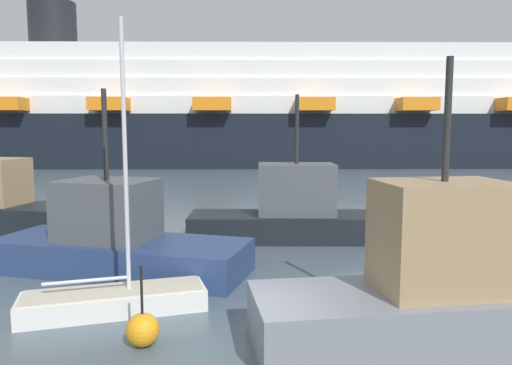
{
  "coord_description": "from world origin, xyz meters",
  "views": [
    {
      "loc": [
        0.23,
        -9.58,
        4.85
      ],
      "look_at": [
        0.0,
        13.64,
        2.19
      ],
      "focal_mm": 34.17,
      "sensor_mm": 36.0,
      "label": 1
    }
  ],
  "objects_px": {
    "cruise_ship": "(216,114)",
    "fishing_boat_1": "(290,213)",
    "sailboat_3": "(115,298)",
    "fishing_boat_2": "(116,240)",
    "fishing_boat_3": "(430,287)",
    "channel_buoy_0": "(143,329)",
    "channel_buoy_1": "(275,211)"
  },
  "relations": [
    {
      "from": "sailboat_3",
      "to": "fishing_boat_3",
      "type": "height_order",
      "value": "sailboat_3"
    },
    {
      "from": "fishing_boat_2",
      "to": "channel_buoy_1",
      "type": "height_order",
      "value": "fishing_boat_2"
    },
    {
      "from": "fishing_boat_1",
      "to": "channel_buoy_0",
      "type": "bearing_deg",
      "value": -110.48
    },
    {
      "from": "fishing_boat_1",
      "to": "cruise_ship",
      "type": "relative_size",
      "value": 0.07
    },
    {
      "from": "fishing_boat_2",
      "to": "cruise_ship",
      "type": "xyz_separation_m",
      "value": [
        -0.95,
        47.56,
        5.48
      ]
    },
    {
      "from": "sailboat_3",
      "to": "channel_buoy_0",
      "type": "height_order",
      "value": "sailboat_3"
    },
    {
      "from": "fishing_boat_1",
      "to": "sailboat_3",
      "type": "bearing_deg",
      "value": -121.24
    },
    {
      "from": "fishing_boat_1",
      "to": "fishing_boat_2",
      "type": "xyz_separation_m",
      "value": [
        -6.11,
        -4.74,
        -0.1
      ]
    },
    {
      "from": "sailboat_3",
      "to": "channel_buoy_1",
      "type": "height_order",
      "value": "sailboat_3"
    },
    {
      "from": "sailboat_3",
      "to": "fishing_boat_2",
      "type": "xyz_separation_m",
      "value": [
        -1.02,
        3.65,
        0.67
      ]
    },
    {
      "from": "fishing_boat_2",
      "to": "channel_buoy_0",
      "type": "height_order",
      "value": "fishing_boat_2"
    },
    {
      "from": "channel_buoy_1",
      "to": "channel_buoy_0",
      "type": "bearing_deg",
      "value": -102.17
    },
    {
      "from": "cruise_ship",
      "to": "fishing_boat_1",
      "type": "bearing_deg",
      "value": -81.85
    },
    {
      "from": "sailboat_3",
      "to": "channel_buoy_1",
      "type": "relative_size",
      "value": 6.4
    },
    {
      "from": "fishing_boat_2",
      "to": "fishing_boat_3",
      "type": "bearing_deg",
      "value": 163.03
    },
    {
      "from": "fishing_boat_2",
      "to": "cruise_ship",
      "type": "relative_size",
      "value": 0.08
    },
    {
      "from": "cruise_ship",
      "to": "sailboat_3",
      "type": "bearing_deg",
      "value": -89.02
    },
    {
      "from": "channel_buoy_0",
      "to": "fishing_boat_3",
      "type": "bearing_deg",
      "value": 2.42
    },
    {
      "from": "fishing_boat_3",
      "to": "channel_buoy_1",
      "type": "xyz_separation_m",
      "value": [
        -3.01,
        15.47,
        -0.99
      ]
    },
    {
      "from": "fishing_boat_1",
      "to": "fishing_boat_3",
      "type": "bearing_deg",
      "value": -75.93
    },
    {
      "from": "cruise_ship",
      "to": "channel_buoy_1",
      "type": "bearing_deg",
      "value": -81.26
    },
    {
      "from": "fishing_boat_1",
      "to": "channel_buoy_1",
      "type": "height_order",
      "value": "fishing_boat_1"
    },
    {
      "from": "cruise_ship",
      "to": "fishing_boat_2",
      "type": "bearing_deg",
      "value": -90.07
    },
    {
      "from": "fishing_boat_2",
      "to": "cruise_ship",
      "type": "height_order",
      "value": "cruise_ship"
    },
    {
      "from": "channel_buoy_0",
      "to": "fishing_boat_2",
      "type": "bearing_deg",
      "value": 111.62
    },
    {
      "from": "sailboat_3",
      "to": "fishing_boat_3",
      "type": "distance_m",
      "value": 7.86
    },
    {
      "from": "fishing_boat_1",
      "to": "fishing_boat_2",
      "type": "distance_m",
      "value": 7.74
    },
    {
      "from": "sailboat_3",
      "to": "channel_buoy_0",
      "type": "relative_size",
      "value": 4.13
    },
    {
      "from": "sailboat_3",
      "to": "fishing_boat_1",
      "type": "xyz_separation_m",
      "value": [
        5.1,
        8.39,
        0.78
      ]
    },
    {
      "from": "fishing_boat_3",
      "to": "cruise_ship",
      "type": "height_order",
      "value": "cruise_ship"
    },
    {
      "from": "fishing_boat_1",
      "to": "fishing_boat_3",
      "type": "distance_m",
      "value": 10.42
    },
    {
      "from": "channel_buoy_0",
      "to": "channel_buoy_1",
      "type": "distance_m",
      "value": 16.1
    }
  ]
}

